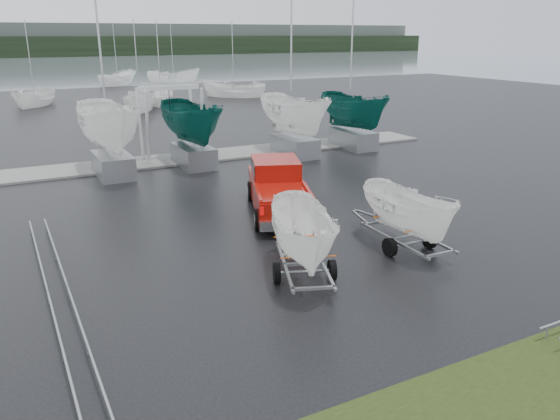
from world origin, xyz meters
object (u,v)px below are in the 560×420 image
object	(u,v)px
trailer_hitched	(305,188)
boat_hoist	(170,112)
trailer_parked	(411,173)
pickup_truck	(278,186)

from	to	relation	value
trailer_hitched	boat_hoist	xyz separation A→B (m)	(1.23, 16.76, -0.05)
trailer_hitched	boat_hoist	bearing A→B (deg)	106.44
trailer_hitched	trailer_parked	xyz separation A→B (m)	(4.06, 0.34, -0.14)
pickup_truck	trailer_parked	bearing A→B (deg)	-51.88
trailer_parked	trailer_hitched	bearing A→B (deg)	-173.24
pickup_truck	trailer_parked	distance (m)	6.16
boat_hoist	trailer_hitched	bearing A→B (deg)	-94.21
boat_hoist	pickup_truck	bearing A→B (deg)	-84.49
trailer_parked	boat_hoist	xyz separation A→B (m)	(-2.82, 16.42, 0.09)
pickup_truck	trailer_parked	world-z (taller)	trailer_parked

